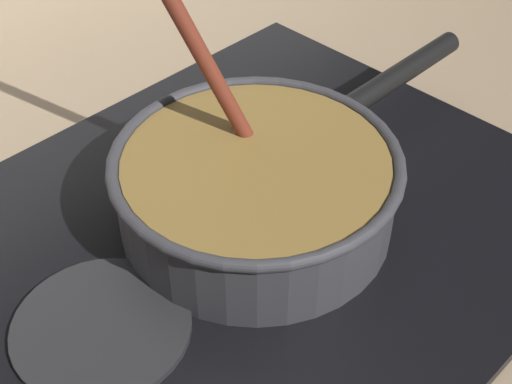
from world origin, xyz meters
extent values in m
cube|color=#9E8466|center=(0.00, 0.00, -0.02)|extent=(2.40, 1.60, 0.04)
cube|color=black|center=(0.06, 0.13, 0.01)|extent=(0.56, 0.48, 0.01)
torus|color=#592D0C|center=(0.06, 0.13, 0.02)|extent=(0.17, 0.17, 0.01)
cylinder|color=#262628|center=(-0.11, 0.13, 0.01)|extent=(0.14, 0.14, 0.01)
cylinder|color=#38383D|center=(0.06, 0.13, 0.05)|extent=(0.24, 0.24, 0.07)
cylinder|color=olive|center=(0.06, 0.13, 0.05)|extent=(0.23, 0.23, 0.06)
torus|color=#38383D|center=(0.06, 0.13, 0.08)|extent=(0.25, 0.25, 0.01)
cylinder|color=black|center=(0.26, 0.13, 0.08)|extent=(0.17, 0.02, 0.02)
cylinder|color=#E5CC7A|center=(0.13, 0.14, 0.07)|extent=(0.03, 0.03, 0.01)
cylinder|color=#EDD88C|center=(0.03, 0.13, 0.07)|extent=(0.03, 0.03, 0.01)
cylinder|color=#E5CC7A|center=(0.08, 0.08, 0.07)|extent=(0.03, 0.03, 0.01)
cylinder|color=#E5CC7A|center=(0.09, 0.22, 0.07)|extent=(0.03, 0.03, 0.01)
cylinder|color=#E5CC7A|center=(0.09, 0.15, 0.07)|extent=(0.04, 0.04, 0.01)
cylinder|color=maroon|center=(0.05, 0.20, 0.17)|extent=(0.07, 0.10, 0.22)
cube|color=brown|center=(0.08, 0.16, 0.07)|extent=(0.05, 0.05, 0.01)
camera|label=1|loc=(-0.28, -0.20, 0.47)|focal=51.40mm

